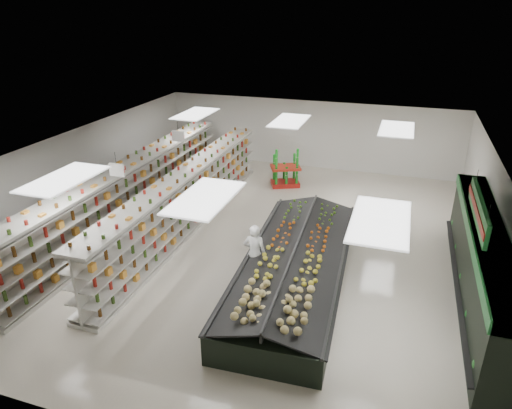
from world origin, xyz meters
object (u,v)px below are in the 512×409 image
(soda_endcap, at_px, (285,169))
(shopper_background, at_px, (220,174))
(gondola_center, at_px, (188,201))
(produce_island, at_px, (295,265))
(gondola_left, at_px, (130,196))
(shopper_main, at_px, (255,253))

(soda_endcap, relative_size, shopper_background, 0.98)
(gondola_center, distance_m, soda_endcap, 5.40)
(gondola_center, bearing_deg, produce_island, -27.62)
(gondola_left, relative_size, gondola_center, 1.07)
(gondola_center, bearing_deg, gondola_left, -171.08)
(gondola_left, distance_m, soda_endcap, 6.82)
(gondola_center, relative_size, soda_endcap, 7.59)
(shopper_main, bearing_deg, soda_endcap, -90.02)
(gondola_left, relative_size, shopper_background, 7.89)
(soda_endcap, distance_m, shopper_background, 2.87)
(gondola_center, bearing_deg, shopper_main, -38.08)
(gondola_center, height_order, soda_endcap, gondola_center)
(gondola_center, height_order, shopper_main, gondola_center)
(gondola_left, bearing_deg, produce_island, -16.47)
(gondola_center, relative_size, produce_island, 1.54)
(soda_endcap, bearing_deg, gondola_center, -114.87)
(gondola_left, relative_size, produce_island, 1.64)
(gondola_center, height_order, produce_island, gondola_center)
(produce_island, distance_m, shopper_background, 7.26)
(soda_endcap, bearing_deg, shopper_main, -81.86)
(soda_endcap, bearing_deg, produce_island, -73.07)
(soda_endcap, bearing_deg, shopper_background, -146.74)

